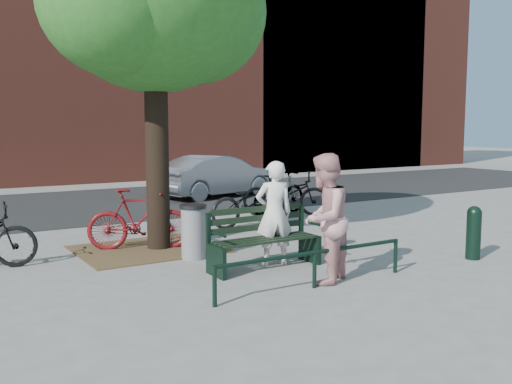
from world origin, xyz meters
TOP-DOWN VIEW (x-y plane):
  - ground at (0.00, 0.00)m, footprint 90.00×90.00m
  - dirt_pit at (-1.00, 2.20)m, footprint 2.40×2.00m
  - road at (0.00, 8.50)m, footprint 40.00×7.00m
  - townhouse_row at (0.17, 16.00)m, footprint 45.00×4.00m
  - park_bench at (-0.00, 0.08)m, footprint 1.74×0.54m
  - guard_railing at (0.00, -1.20)m, footprint 3.06×0.06m
  - person_left at (0.26, 0.15)m, footprint 0.67×0.52m
  - person_right at (0.27, -1.05)m, footprint 1.09×1.02m
  - bollard at (3.20, -1.25)m, footprint 0.23×0.23m
  - litter_bin at (-0.62, 1.19)m, footprint 0.43×0.43m
  - bicycle_b at (-1.11, 2.29)m, footprint 1.84×1.17m
  - bicycle_c at (1.75, 3.19)m, footprint 2.05×0.77m
  - bicycle_d at (3.06, 4.09)m, footprint 1.91×0.99m
  - bicycle_e at (3.19, 4.00)m, footprint 2.07×1.79m
  - parked_car at (3.55, 8.09)m, footprint 4.06×2.04m

SIDE VIEW (x-z plane):
  - ground at x=0.00m, z-range 0.00..0.00m
  - road at x=0.00m, z-range 0.00..0.01m
  - dirt_pit at x=-1.00m, z-range 0.00..0.02m
  - guard_railing at x=0.00m, z-range 0.15..0.66m
  - litter_bin at x=-0.62m, z-range 0.01..0.89m
  - bollard at x=3.20m, z-range 0.03..0.90m
  - park_bench at x=0.00m, z-range -0.01..0.97m
  - bicycle_c at x=1.75m, z-range 0.00..1.06m
  - bicycle_b at x=-1.11m, z-range 0.00..1.07m
  - bicycle_e at x=3.19m, z-range 0.00..1.07m
  - bicycle_d at x=3.06m, z-range 0.00..1.10m
  - parked_car at x=3.55m, z-range 0.00..1.28m
  - person_left at x=0.26m, z-range 0.00..1.62m
  - person_right at x=0.27m, z-range 0.00..1.78m
  - townhouse_row at x=0.17m, z-range -0.75..13.25m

